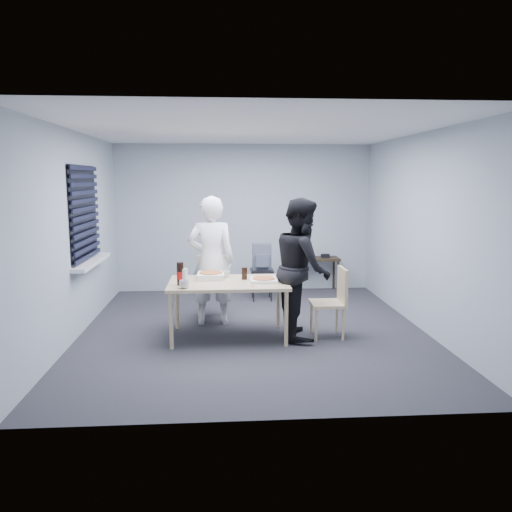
{
  "coord_description": "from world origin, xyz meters",
  "views": [
    {
      "loc": [
        -0.42,
        -6.39,
        1.99
      ],
      "look_at": [
        0.04,
        0.1,
        0.99
      ],
      "focal_mm": 35.0,
      "sensor_mm": 36.0,
      "label": 1
    }
  ],
  "objects": [
    {
      "name": "plastic_cups",
      "position": [
        -0.87,
        -0.42,
        0.82
      ],
      "size": [
        0.09,
        0.09,
        0.2
      ],
      "primitive_type": "cylinder",
      "rotation": [
        0.0,
        0.0,
        0.1
      ],
      "color": "silver",
      "rests_on": "dining_table"
    },
    {
      "name": "stool",
      "position": [
        0.25,
        1.71,
        0.4
      ],
      "size": [
        0.37,
        0.37,
        0.51
      ],
      "color": "black",
      "rests_on": "ground"
    },
    {
      "name": "pizza_box_b",
      "position": [
        0.11,
        -0.28,
        0.74
      ],
      "size": [
        0.33,
        0.33,
        0.05
      ],
      "rotation": [
        0.0,
        0.0,
        -0.08
      ],
      "color": "white",
      "rests_on": "dining_table"
    },
    {
      "name": "soda_bottle",
      "position": [
        -0.91,
        -0.42,
        0.86
      ],
      "size": [
        0.09,
        0.09,
        0.28
      ],
      "rotation": [
        0.0,
        0.0,
        -0.28
      ],
      "color": "black",
      "rests_on": "dining_table"
    },
    {
      "name": "chair_right",
      "position": [
        1.01,
        -0.32,
        0.51
      ],
      "size": [
        0.42,
        0.42,
        0.89
      ],
      "color": "beige",
      "rests_on": "ground"
    },
    {
      "name": "mug_a",
      "position": [
        -0.85,
        -0.61,
        0.77
      ],
      "size": [
        0.17,
        0.17,
        0.1
      ],
      "primitive_type": "imported",
      "rotation": [
        0.0,
        0.0,
        0.52
      ],
      "color": "silver",
      "rests_on": "dining_table"
    },
    {
      "name": "cola_glass",
      "position": [
        -0.12,
        -0.14,
        0.8
      ],
      "size": [
        0.09,
        0.09,
        0.16
      ],
      "primitive_type": "cylinder",
      "rotation": [
        0.0,
        0.0,
        -0.31
      ],
      "color": "black",
      "rests_on": "dining_table"
    },
    {
      "name": "pizza_box_a",
      "position": [
        -0.55,
        -0.05,
        0.76
      ],
      "size": [
        0.34,
        0.34,
        0.09
      ],
      "rotation": [
        0.0,
        0.0,
        0.21
      ],
      "color": "white",
      "rests_on": "dining_table"
    },
    {
      "name": "mug_b",
      "position": [
        -0.35,
        0.01,
        0.77
      ],
      "size": [
        0.1,
        0.1,
        0.09
      ],
      "primitive_type": "imported",
      "color": "silver",
      "rests_on": "dining_table"
    },
    {
      "name": "papers",
      "position": [
        1.07,
        2.29,
        0.61
      ],
      "size": [
        0.24,
        0.3,
        0.0
      ],
      "primitive_type": "cube",
      "rotation": [
        0.0,
        0.0,
        -0.1
      ],
      "color": "white",
      "rests_on": "side_table"
    },
    {
      "name": "chair_far",
      "position": [
        -0.56,
        0.74,
        0.51
      ],
      "size": [
        0.42,
        0.42,
        0.89
      ],
      "color": "beige",
      "rests_on": "ground"
    },
    {
      "name": "side_table",
      "position": [
        1.22,
        2.28,
        0.53
      ],
      "size": [
        0.91,
        0.41,
        0.61
      ],
      "color": "#322215",
      "rests_on": "ground"
    },
    {
      "name": "person_white",
      "position": [
        -0.55,
        0.38,
        0.89
      ],
      "size": [
        0.65,
        0.42,
        1.77
      ],
      "primitive_type": "imported",
      "rotation": [
        0.0,
        0.0,
        3.14
      ],
      "color": "white",
      "rests_on": "ground"
    },
    {
      "name": "rubber_band",
      "position": [
        -0.05,
        -0.57,
        0.72
      ],
      "size": [
        0.07,
        0.07,
        0.0
      ],
      "primitive_type": "torus",
      "rotation": [
        0.0,
        0.0,
        0.34
      ],
      "color": "red",
      "rests_on": "dining_table"
    },
    {
      "name": "room",
      "position": [
        -2.2,
        0.4,
        1.44
      ],
      "size": [
        5.0,
        5.0,
        5.0
      ],
      "color": "#2B2B30",
      "rests_on": "ground"
    },
    {
      "name": "dining_table",
      "position": [
        -0.33,
        -0.25,
        0.66
      ],
      "size": [
        1.48,
        0.94,
        0.72
      ],
      "color": "beige",
      "rests_on": "ground"
    },
    {
      "name": "backpack",
      "position": [
        0.25,
        1.69,
        0.72
      ],
      "size": [
        0.31,
        0.22,
        0.43
      ],
      "rotation": [
        0.0,
        0.0,
        -0.41
      ],
      "color": "slate",
      "rests_on": "stool"
    },
    {
      "name": "black_box",
      "position": [
        1.44,
        2.3,
        0.64
      ],
      "size": [
        0.17,
        0.14,
        0.06
      ],
      "primitive_type": "cube",
      "rotation": [
        0.0,
        0.0,
        -0.32
      ],
      "color": "black",
      "rests_on": "side_table"
    },
    {
      "name": "person_black",
      "position": [
        0.6,
        -0.27,
        0.89
      ],
      "size": [
        0.47,
        0.86,
        1.77
      ],
      "primitive_type": "imported",
      "rotation": [
        0.0,
        0.0,
        1.57
      ],
      "color": "black",
      "rests_on": "ground"
    }
  ]
}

